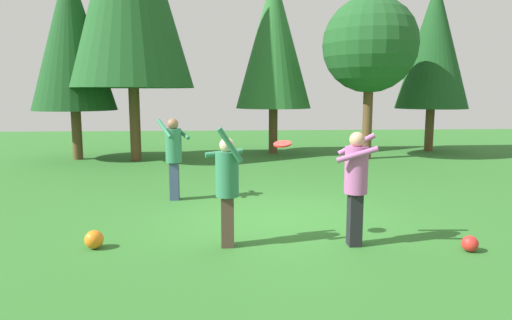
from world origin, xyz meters
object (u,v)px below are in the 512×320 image
(person_thrower, at_px, (227,182))
(tree_far_right, at_px, (434,45))
(person_catcher, at_px, (356,179))
(tree_far_left, at_px, (71,37))
(ball_orange, at_px, (94,239))
(ball_red, at_px, (470,244))
(tree_center, at_px, (274,41))
(frisbee, at_px, (282,144))
(person_bystander, at_px, (174,152))
(tree_right, at_px, (370,45))

(person_thrower, height_order, tree_far_right, tree_far_right)
(person_thrower, height_order, person_catcher, person_thrower)
(person_thrower, bearing_deg, tree_far_left, 106.21)
(ball_orange, height_order, ball_red, ball_orange)
(tree_far_right, distance_m, tree_center, 6.21)
(person_catcher, relative_size, tree_center, 0.25)
(frisbee, distance_m, tree_center, 10.69)
(person_bystander, xyz_separation_m, frisbee, (1.95, -2.88, 0.47))
(ball_red, relative_size, tree_far_right, 0.04)
(person_bystander, bearing_deg, person_thrower, -14.03)
(frisbee, height_order, tree_right, tree_right)
(ball_orange, bearing_deg, person_catcher, -1.50)
(person_catcher, distance_m, ball_red, 1.86)
(ball_orange, bearing_deg, tree_far_left, 108.80)
(person_catcher, relative_size, tree_far_right, 0.26)
(frisbee, relative_size, tree_right, 0.07)
(ball_orange, height_order, tree_far_right, tree_far_right)
(tree_far_left, relative_size, tree_center, 0.99)
(person_catcher, height_order, tree_far_left, tree_far_left)
(tree_center, bearing_deg, person_bystander, -111.16)
(frisbee, height_order, tree_far_right, tree_far_right)
(tree_far_left, bearing_deg, frisbee, -56.98)
(frisbee, xyz_separation_m, ball_orange, (-2.78, -0.17, -1.37))
(tree_right, height_order, tree_center, tree_center)
(person_catcher, distance_m, frisbee, 1.20)
(tree_right, relative_size, tree_far_left, 0.83)
(frisbee, bearing_deg, person_bystander, 124.11)
(person_catcher, height_order, tree_far_right, tree_far_right)
(person_bystander, relative_size, tree_right, 0.32)
(person_thrower, xyz_separation_m, frisbee, (0.83, 0.18, 0.54))
(ball_red, bearing_deg, person_catcher, 166.38)
(person_thrower, height_order, ball_orange, person_thrower)
(person_catcher, relative_size, ball_orange, 6.23)
(person_thrower, xyz_separation_m, tree_right, (4.86, 8.86, 2.89))
(ball_red, bearing_deg, tree_right, 81.52)
(person_catcher, xyz_separation_m, frisbee, (-1.06, 0.27, 0.49))
(tree_center, bearing_deg, ball_red, -81.14)
(person_catcher, bearing_deg, tree_right, -94.24)
(tree_right, bearing_deg, ball_orange, -127.58)
(tree_right, xyz_separation_m, tree_far_right, (3.10, 1.91, 0.23))
(person_bystander, distance_m, tree_center, 8.57)
(ball_red, relative_size, tree_center, 0.04)
(person_catcher, distance_m, tree_far_left, 12.16)
(tree_far_right, relative_size, tree_far_left, 0.99)
(ball_red, bearing_deg, frisbee, 166.17)
(tree_far_left, xyz_separation_m, tree_center, (6.88, 1.15, 0.04))
(frisbee, bearing_deg, ball_orange, -176.59)
(tree_far_right, bearing_deg, person_catcher, -119.22)
(person_thrower, distance_m, tree_center, 11.12)
(ball_red, height_order, tree_right, tree_right)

